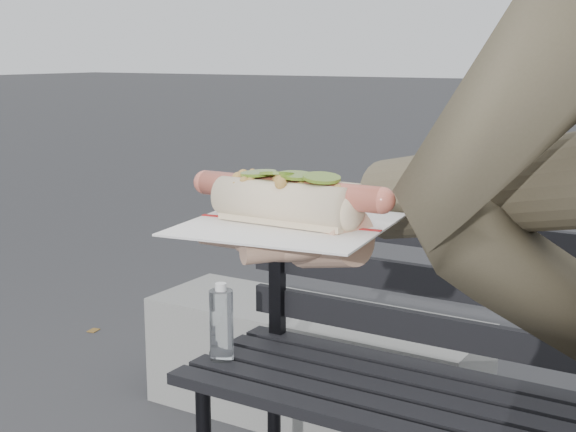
# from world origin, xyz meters

# --- Properties ---
(park_bench) EXTENTS (1.50, 0.44, 0.88)m
(park_bench) POSITION_xyz_m (-0.13, 1.02, 0.52)
(park_bench) COLOR black
(park_bench) RESTS_ON ground
(concrete_block) EXTENTS (1.20, 0.40, 0.40)m
(concrete_block) POSITION_xyz_m (-0.91, 1.59, 0.20)
(concrete_block) COLOR slate
(concrete_block) RESTS_ON ground
(held_hotdog) EXTENTS (0.63, 0.32, 0.20)m
(held_hotdog) POSITION_xyz_m (0.20, -0.01, 1.16)
(held_hotdog) COLOR #4A4331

